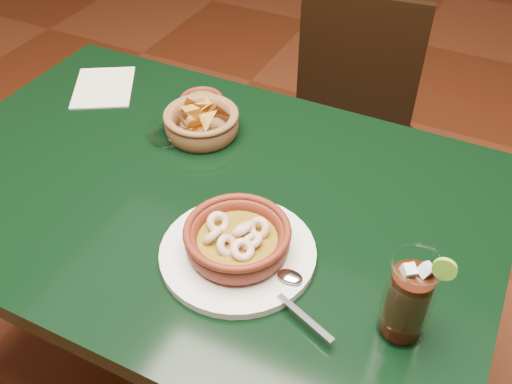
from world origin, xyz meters
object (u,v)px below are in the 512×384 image
at_px(dining_chair, 344,130).
at_px(shrimp_plate, 238,243).
at_px(cola_drink, 408,299).
at_px(chip_basket, 202,123).
at_px(dining_table, 202,223).

bearing_deg(dining_chair, shrimp_plate, -85.41).
bearing_deg(cola_drink, chip_basket, 149.73).
height_order(shrimp_plate, cola_drink, cola_drink).
height_order(dining_chair, cola_drink, cola_drink).
distance_m(dining_chair, shrimp_plate, 0.89).
xyz_separation_m(chip_basket, cola_drink, (0.55, -0.32, 0.05)).
distance_m(shrimp_plate, chip_basket, 0.38).
bearing_deg(dining_table, cola_drink, -18.50).
relative_size(dining_table, shrimp_plate, 3.34).
xyz_separation_m(dining_chair, shrimp_plate, (0.07, -0.83, 0.31)).
height_order(chip_basket, cola_drink, cola_drink).
distance_m(dining_chair, chip_basket, 0.65).
bearing_deg(dining_table, dining_chair, 82.65).
bearing_deg(dining_chair, cola_drink, -66.77).
relative_size(dining_chair, shrimp_plate, 2.40).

